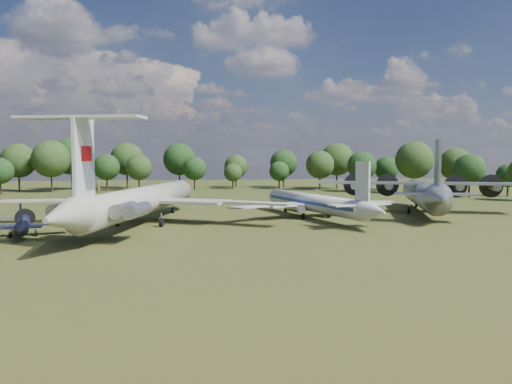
{
  "coord_description": "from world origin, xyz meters",
  "views": [
    {
      "loc": [
        -0.53,
        -76.03,
        10.17
      ],
      "look_at": [
        10.84,
        -3.04,
        5.0
      ],
      "focal_mm": 35.0,
      "sensor_mm": 36.0,
      "label": 1
    }
  ],
  "objects": [
    {
      "name": "il62_airliner",
      "position": [
        -5.71,
        0.59,
        2.87
      ],
      "size": [
        58.88,
        68.3,
        5.73
      ],
      "primitive_type": null,
      "rotation": [
        0.0,
        0.0,
        -0.27
      ],
      "color": "beige",
      "rests_on": "ground"
    },
    {
      "name": "an12_transport",
      "position": [
        43.42,
        8.29,
        2.8
      ],
      "size": [
        50.24,
        52.95,
        5.61
      ],
      "primitive_type": null,
      "rotation": [
        0.0,
        0.0,
        -0.34
      ],
      "color": "#A3A6AB",
      "rests_on": "ground"
    },
    {
      "name": "small_prop_west",
      "position": [
        -20.35,
        -8.63,
        1.17
      ],
      "size": [
        15.26,
        18.36,
        2.34
      ],
      "primitive_type": null,
      "rotation": [
        0.0,
        0.0,
        0.25
      ],
      "color": "#161C31",
      "rests_on": "ground"
    },
    {
      "name": "person_on_il62",
      "position": [
        -9.97,
        -14.89,
        6.58
      ],
      "size": [
        0.74,
        0.68,
        1.7
      ],
      "primitive_type": "imported",
      "rotation": [
        0.0,
        0.0,
        2.56
      ],
      "color": "olive",
      "rests_on": "il62_airliner"
    },
    {
      "name": "tu104_jet",
      "position": [
        21.67,
        4.26,
        2.02
      ],
      "size": [
        39.16,
        46.53,
        4.04
      ],
      "primitive_type": null,
      "rotation": [
        0.0,
        0.0,
        0.24
      ],
      "color": "silver",
      "rests_on": "ground"
    },
    {
      "name": "ground",
      "position": [
        0.0,
        0.0,
        0.0
      ],
      "size": [
        300.0,
        300.0,
        0.0
      ],
      "primitive_type": "plane",
      "color": "#1F3712",
      "rests_on": "ground"
    }
  ]
}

